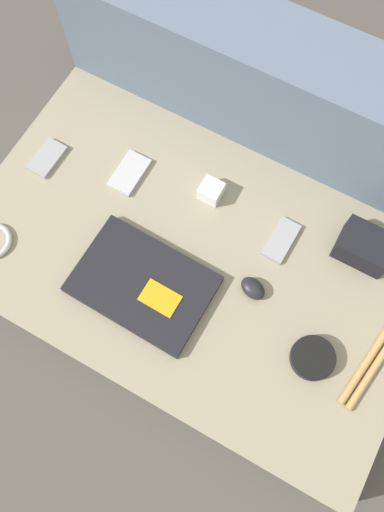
{
  "coord_description": "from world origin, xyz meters",
  "views": [
    {
      "loc": [
        0.19,
        -0.34,
        1.32
      ],
      "look_at": [
        0.0,
        0.0,
        0.17
      ],
      "focal_mm": 35.0,
      "sensor_mm": 36.0,
      "label": 1
    }
  ],
  "objects_px": {
    "speaker_puck": "(313,358)",
    "camera_pouch": "(365,247)",
    "charger_brick": "(211,191)",
    "phone_black": "(129,173)",
    "phone_silver": "(281,240)",
    "laptop": "(143,284)",
    "computer_mouse": "(252,289)",
    "phone_small": "(47,158)"
  },
  "relations": [
    {
      "from": "laptop",
      "to": "computer_mouse",
      "type": "relative_size",
      "value": 4.31
    },
    {
      "from": "phone_silver",
      "to": "charger_brick",
      "type": "distance_m",
      "value": 0.22
    },
    {
      "from": "phone_black",
      "to": "laptop",
      "type": "bearing_deg",
      "value": -52.65
    },
    {
      "from": "laptop",
      "to": "phone_black",
      "type": "height_order",
      "value": "laptop"
    },
    {
      "from": "phone_black",
      "to": "charger_brick",
      "type": "xyz_separation_m",
      "value": [
        0.21,
        0.05,
        0.02
      ]
    },
    {
      "from": "speaker_puck",
      "to": "charger_brick",
      "type": "xyz_separation_m",
      "value": [
        -0.4,
        0.26,
        0.01
      ]
    },
    {
      "from": "computer_mouse",
      "to": "charger_brick",
      "type": "height_order",
      "value": "charger_brick"
    },
    {
      "from": "computer_mouse",
      "to": "charger_brick",
      "type": "bearing_deg",
      "value": 156.3
    },
    {
      "from": "camera_pouch",
      "to": "charger_brick",
      "type": "height_order",
      "value": "camera_pouch"
    },
    {
      "from": "phone_silver",
      "to": "phone_black",
      "type": "bearing_deg",
      "value": -175.15
    },
    {
      "from": "laptop",
      "to": "computer_mouse",
      "type": "distance_m",
      "value": 0.26
    },
    {
      "from": "computer_mouse",
      "to": "speaker_puck",
      "type": "xyz_separation_m",
      "value": [
        0.19,
        -0.08,
        -0.0
      ]
    },
    {
      "from": "laptop",
      "to": "phone_small",
      "type": "relative_size",
      "value": 3.08
    },
    {
      "from": "speaker_puck",
      "to": "phone_black",
      "type": "distance_m",
      "value": 0.65
    },
    {
      "from": "phone_silver",
      "to": "phone_small",
      "type": "distance_m",
      "value": 0.65
    },
    {
      "from": "laptop",
      "to": "camera_pouch",
      "type": "bearing_deg",
      "value": 39.52
    },
    {
      "from": "phone_small",
      "to": "camera_pouch",
      "type": "xyz_separation_m",
      "value": [
        0.83,
        0.16,
        0.03
      ]
    },
    {
      "from": "speaker_puck",
      "to": "camera_pouch",
      "type": "height_order",
      "value": "camera_pouch"
    },
    {
      "from": "camera_pouch",
      "to": "charger_brick",
      "type": "distance_m",
      "value": 0.4
    },
    {
      "from": "speaker_puck",
      "to": "phone_silver",
      "type": "distance_m",
      "value": 0.3
    },
    {
      "from": "phone_silver",
      "to": "camera_pouch",
      "type": "bearing_deg",
      "value": 22.48
    },
    {
      "from": "camera_pouch",
      "to": "charger_brick",
      "type": "relative_size",
      "value": 2.28
    },
    {
      "from": "camera_pouch",
      "to": "phone_black",
      "type": "bearing_deg",
      "value": -171.48
    },
    {
      "from": "laptop",
      "to": "camera_pouch",
      "type": "height_order",
      "value": "camera_pouch"
    },
    {
      "from": "speaker_puck",
      "to": "charger_brick",
      "type": "bearing_deg",
      "value": 147.47
    },
    {
      "from": "phone_small",
      "to": "camera_pouch",
      "type": "distance_m",
      "value": 0.84
    },
    {
      "from": "laptop",
      "to": "phone_black",
      "type": "distance_m",
      "value": 0.31
    },
    {
      "from": "phone_black",
      "to": "phone_small",
      "type": "bearing_deg",
      "value": -162.82
    },
    {
      "from": "phone_small",
      "to": "camera_pouch",
      "type": "bearing_deg",
      "value": 12.09
    },
    {
      "from": "charger_brick",
      "to": "camera_pouch",
      "type": "bearing_deg",
      "value": 5.92
    },
    {
      "from": "laptop",
      "to": "phone_black",
      "type": "bearing_deg",
      "value": 128.86
    },
    {
      "from": "speaker_puck",
      "to": "phone_black",
      "type": "relative_size",
      "value": 0.88
    },
    {
      "from": "laptop",
      "to": "computer_mouse",
      "type": "bearing_deg",
      "value": 27.37
    },
    {
      "from": "speaker_puck",
      "to": "phone_small",
      "type": "distance_m",
      "value": 0.84
    },
    {
      "from": "phone_small",
      "to": "charger_brick",
      "type": "relative_size",
      "value": 1.91
    },
    {
      "from": "laptop",
      "to": "speaker_puck",
      "type": "bearing_deg",
      "value": 6.36
    },
    {
      "from": "phone_black",
      "to": "camera_pouch",
      "type": "height_order",
      "value": "camera_pouch"
    },
    {
      "from": "speaker_puck",
      "to": "phone_silver",
      "type": "height_order",
      "value": "speaker_puck"
    },
    {
      "from": "speaker_puck",
      "to": "camera_pouch",
      "type": "xyz_separation_m",
      "value": [
        -0.0,
        0.3,
        0.02
      ]
    },
    {
      "from": "computer_mouse",
      "to": "charger_brick",
      "type": "relative_size",
      "value": 1.36
    },
    {
      "from": "speaker_puck",
      "to": "phone_small",
      "type": "bearing_deg",
      "value": 170.47
    },
    {
      "from": "laptop",
      "to": "charger_brick",
      "type": "relative_size",
      "value": 5.87
    }
  ]
}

